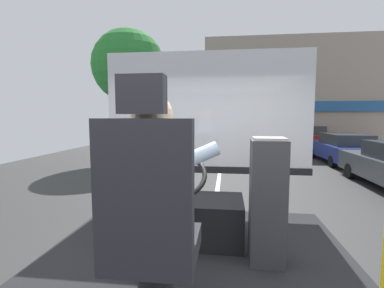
{
  "coord_description": "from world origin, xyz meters",
  "views": [
    {
      "loc": [
        0.25,
        -1.85,
        1.99
      ],
      "look_at": [
        -0.09,
        0.9,
        1.71
      ],
      "focal_mm": 26.52,
      "sensor_mm": 36.0,
      "label": 1
    }
  ],
  "objects_px": {
    "driver_seat": "(150,227)",
    "fare_box": "(268,201)",
    "parked_car_red": "(306,137)",
    "steering_console": "(184,217)",
    "parked_car_black": "(285,133)",
    "bus_driver": "(155,184)",
    "parked_car_blue": "(343,148)"
  },
  "relations": [
    {
      "from": "bus_driver",
      "to": "parked_car_blue",
      "type": "relative_size",
      "value": 0.2
    },
    {
      "from": "driver_seat",
      "to": "steering_console",
      "type": "height_order",
      "value": "driver_seat"
    },
    {
      "from": "steering_console",
      "to": "parked_car_red",
      "type": "height_order",
      "value": "steering_console"
    },
    {
      "from": "driver_seat",
      "to": "fare_box",
      "type": "relative_size",
      "value": 1.35
    },
    {
      "from": "steering_console",
      "to": "parked_car_black",
      "type": "height_order",
      "value": "steering_console"
    },
    {
      "from": "driver_seat",
      "to": "bus_driver",
      "type": "relative_size",
      "value": 1.72
    },
    {
      "from": "fare_box",
      "to": "parked_car_red",
      "type": "height_order",
      "value": "fare_box"
    },
    {
      "from": "parked_car_red",
      "to": "parked_car_black",
      "type": "relative_size",
      "value": 1.06
    },
    {
      "from": "driver_seat",
      "to": "parked_car_blue",
      "type": "xyz_separation_m",
      "value": [
        5.24,
        11.14,
        -0.77
      ]
    },
    {
      "from": "driver_seat",
      "to": "fare_box",
      "type": "distance_m",
      "value": 1.1
    },
    {
      "from": "steering_console",
      "to": "parked_car_red",
      "type": "relative_size",
      "value": 0.27
    },
    {
      "from": "bus_driver",
      "to": "parked_car_red",
      "type": "height_order",
      "value": "bus_driver"
    },
    {
      "from": "steering_console",
      "to": "parked_car_black",
      "type": "relative_size",
      "value": 0.28
    },
    {
      "from": "parked_car_blue",
      "to": "parked_car_black",
      "type": "bearing_deg",
      "value": 91.94
    },
    {
      "from": "parked_car_black",
      "to": "fare_box",
      "type": "bearing_deg",
      "value": -101.45
    },
    {
      "from": "fare_box",
      "to": "parked_car_black",
      "type": "xyz_separation_m",
      "value": [
        4.17,
        20.59,
        -0.68
      ]
    },
    {
      "from": "bus_driver",
      "to": "fare_box",
      "type": "height_order",
      "value": "bus_driver"
    },
    {
      "from": "parked_car_blue",
      "to": "parked_car_black",
      "type": "distance_m",
      "value": 10.29
    },
    {
      "from": "fare_box",
      "to": "bus_driver",
      "type": "bearing_deg",
      "value": -134.7
    },
    {
      "from": "fare_box",
      "to": "parked_car_red",
      "type": "xyz_separation_m",
      "value": [
        4.45,
        15.87,
        -0.61
      ]
    },
    {
      "from": "steering_console",
      "to": "parked_car_red",
      "type": "xyz_separation_m",
      "value": [
        5.17,
        15.55,
        -0.33
      ]
    },
    {
      "from": "bus_driver",
      "to": "fare_box",
      "type": "relative_size",
      "value": 0.78
    },
    {
      "from": "bus_driver",
      "to": "parked_car_red",
      "type": "distance_m",
      "value": 17.41
    },
    {
      "from": "driver_seat",
      "to": "fare_box",
      "type": "xyz_separation_m",
      "value": [
        0.72,
        0.83,
        -0.09
      ]
    },
    {
      "from": "bus_driver",
      "to": "steering_console",
      "type": "distance_m",
      "value": 1.19
    },
    {
      "from": "driver_seat",
      "to": "bus_driver",
      "type": "distance_m",
      "value": 0.23
    },
    {
      "from": "driver_seat",
      "to": "fare_box",
      "type": "bearing_deg",
      "value": 49.29
    },
    {
      "from": "driver_seat",
      "to": "parked_car_red",
      "type": "relative_size",
      "value": 0.33
    },
    {
      "from": "bus_driver",
      "to": "parked_car_red",
      "type": "xyz_separation_m",
      "value": [
        5.17,
        16.6,
        -0.9
      ]
    },
    {
      "from": "parked_car_blue",
      "to": "parked_car_red",
      "type": "height_order",
      "value": "parked_car_red"
    },
    {
      "from": "bus_driver",
      "to": "driver_seat",
      "type": "bearing_deg",
      "value": -90.0
    },
    {
      "from": "parked_car_red",
      "to": "parked_car_black",
      "type": "distance_m",
      "value": 4.73
    }
  ]
}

